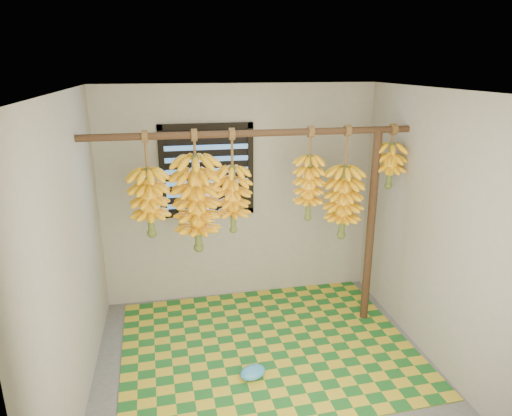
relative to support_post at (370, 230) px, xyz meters
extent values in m
cube|color=#535353|center=(-1.20, -0.70, -1.00)|extent=(3.00, 3.00, 0.01)
cube|color=silver|center=(-1.20, -0.70, 1.40)|extent=(3.00, 3.00, 0.01)
cube|color=gray|center=(-1.20, 0.80, 0.20)|extent=(3.00, 0.01, 2.40)
cube|color=gray|center=(-2.71, -0.70, 0.20)|extent=(0.01, 3.00, 2.40)
cube|color=gray|center=(0.30, -0.70, 0.20)|extent=(0.01, 3.00, 2.40)
cube|color=black|center=(-1.55, 0.78, 0.50)|extent=(1.00, 0.04, 1.00)
cylinder|color=#492E1C|center=(-1.20, 0.00, 1.00)|extent=(3.00, 0.06, 0.06)
cylinder|color=#492E1C|center=(0.00, 0.00, 0.00)|extent=(0.08, 0.08, 2.00)
cube|color=#1B5E22|center=(-1.12, -0.30, -0.99)|extent=(2.79, 2.27, 0.01)
ellipsoid|color=#358BC6|center=(-1.34, -0.74, -0.94)|extent=(0.29, 0.26, 0.10)
cylinder|color=brown|center=(-2.14, 0.00, 0.86)|extent=(0.02, 0.02, 0.34)
cylinder|color=#4C5923|center=(-2.14, 0.00, 0.43)|extent=(0.06, 0.06, 0.58)
cylinder|color=brown|center=(-1.72, 0.00, 0.91)|extent=(0.02, 0.02, 0.24)
cylinder|color=#4C5923|center=(-1.72, 0.00, 0.39)|extent=(0.07, 0.07, 0.85)
cylinder|color=brown|center=(-1.39, 0.00, 0.86)|extent=(0.02, 0.02, 0.35)
cylinder|color=#4C5923|center=(-1.39, 0.00, 0.42)|extent=(0.05, 0.05, 0.59)
cylinder|color=brown|center=(-0.66, 0.00, 0.89)|extent=(0.02, 0.02, 0.27)
cylinder|color=#4C5923|center=(-0.66, 0.00, 0.49)|extent=(0.05, 0.05, 0.59)
cylinder|color=brown|center=(-0.31, 0.00, 0.83)|extent=(0.02, 0.02, 0.40)
cylinder|color=#4C5923|center=(-0.31, 0.00, 0.33)|extent=(0.06, 0.06, 0.68)
cylinder|color=brown|center=(0.15, 0.00, 0.94)|extent=(0.02, 0.02, 0.19)
cylinder|color=#4C5923|center=(0.15, 0.00, 0.67)|extent=(0.05, 0.05, 0.40)
camera|label=1|loc=(-1.95, -3.99, 1.59)|focal=32.00mm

